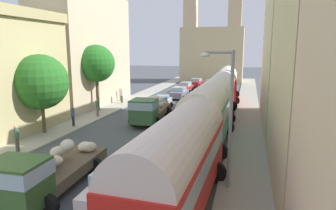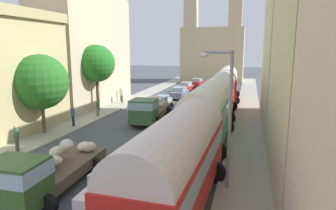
{
  "view_description": "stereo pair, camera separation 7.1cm",
  "coord_description": "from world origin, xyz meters",
  "views": [
    {
      "loc": [
        7.19,
        -4.79,
        6.6
      ],
      "look_at": [
        0.0,
        22.03,
        1.32
      ],
      "focal_mm": 32.18,
      "sensor_mm": 36.0,
      "label": 1
    },
    {
      "loc": [
        7.26,
        -4.77,
        6.6
      ],
      "look_at": [
        0.0,
        22.03,
        1.32
      ],
      "focal_mm": 32.18,
      "sensor_mm": 36.0,
      "label": 2
    }
  ],
  "objects": [
    {
      "name": "pedestrian_3",
      "position": [
        -6.83,
        16.83,
        1.07
      ],
      "size": [
        0.41,
        0.41,
        1.84
      ],
      "color": "#28213F",
      "rests_on": "ground"
    },
    {
      "name": "parked_bus_0",
      "position": [
        4.6,
        6.5,
        2.21
      ],
      "size": [
        3.54,
        9.68,
        4.03
      ],
      "color": "red",
      "rests_on": "ground"
    },
    {
      "name": "building_left_2",
      "position": [
        -11.05,
        26.61,
        6.31
      ],
      "size": [
        5.11,
        14.06,
        12.62
      ],
      "color": "beige",
      "rests_on": "ground"
    },
    {
      "name": "car_3",
      "position": [
        -1.44,
        46.42,
        0.74
      ],
      "size": [
        2.35,
        4.21,
        1.44
      ],
      "color": "#B32627",
      "rests_on": "ground"
    },
    {
      "name": "sidewalk_right",
      "position": [
        7.25,
        27.0,
        0.07
      ],
      "size": [
        2.5,
        70.0,
        0.14
      ],
      "primitive_type": "cube",
      "color": "#9B9A89",
      "rests_on": "ground"
    },
    {
      "name": "building_right_2",
      "position": [
        11.42,
        22.55,
        6.97
      ],
      "size": [
        5.84,
        12.71,
        13.93
      ],
      "color": "beige",
      "rests_on": "ground"
    },
    {
      "name": "car_2",
      "position": [
        -1.99,
        39.77,
        0.76
      ],
      "size": [
        2.25,
        4.28,
        1.51
      ],
      "color": "#B12B22",
      "rests_on": "ground"
    },
    {
      "name": "parked_bus_3",
      "position": [
        4.6,
        33.5,
        2.34
      ],
      "size": [
        3.46,
        8.35,
        4.21
      ],
      "color": "red",
      "rests_on": "ground"
    },
    {
      "name": "car_0",
      "position": [
        -1.89,
        26.21,
        0.74
      ],
      "size": [
        2.21,
        4.25,
        1.45
      ],
      "color": "beige",
      "rests_on": "ground"
    },
    {
      "name": "ground_plane",
      "position": [
        0.0,
        27.0,
        0.0
      ],
      "size": [
        154.0,
        154.0,
        0.0
      ],
      "primitive_type": "plane",
      "color": "#494D51"
    },
    {
      "name": "cargo_truck_1",
      "position": [
        -1.19,
        19.98,
        1.26
      ],
      "size": [
        3.16,
        7.5,
        2.4
      ],
      "color": "#345C34",
      "rests_on": "ground"
    },
    {
      "name": "car_5",
      "position": [
        1.99,
        20.39,
        0.82
      ],
      "size": [
        2.45,
        4.18,
        1.63
      ],
      "color": "#559158",
      "rests_on": "ground"
    },
    {
      "name": "cargo_truck_0",
      "position": [
        -1.39,
        5.81,
        1.21
      ],
      "size": [
        3.23,
        6.92,
        2.32
      ],
      "color": "#345928",
      "rests_on": "ground"
    },
    {
      "name": "pedestrian_0",
      "position": [
        -6.74,
        10.33,
        1.05
      ],
      "size": [
        0.45,
        0.45,
        1.83
      ],
      "color": "#554D48",
      "rests_on": "ground"
    },
    {
      "name": "car_7",
      "position": [
        1.44,
        42.84,
        0.82
      ],
      "size": [
        2.28,
        3.75,
        1.66
      ],
      "color": "#2D1C2E",
      "rests_on": "ground"
    },
    {
      "name": "pedestrian_1",
      "position": [
        -8.08,
        29.32,
        1.01
      ],
      "size": [
        0.33,
        0.33,
        1.74
      ],
      "color": "#7C7453",
      "rests_on": "ground"
    },
    {
      "name": "streetlamp_near",
      "position": [
        6.31,
        8.69,
        3.85
      ],
      "size": [
        1.51,
        0.28,
        6.5
      ],
      "color": "gray",
      "rests_on": "ground"
    },
    {
      "name": "distant_church",
      "position": [
        -0.0,
        55.76,
        6.39
      ],
      "size": [
        12.01,
        6.16,
        19.58
      ],
      "color": "#D1BC87",
      "rests_on": "ground"
    },
    {
      "name": "car_6",
      "position": [
        1.54,
        30.36,
        0.78
      ],
      "size": [
        2.3,
        4.24,
        1.52
      ],
      "color": "#281B2A",
      "rests_on": "ground"
    },
    {
      "name": "pedestrian_2",
      "position": [
        -7.3,
        28.0,
        1.03
      ],
      "size": [
        0.37,
        0.37,
        1.8
      ],
      "color": "#445040",
      "rests_on": "ground"
    },
    {
      "name": "roadside_tree_2",
      "position": [
        -7.9,
        23.19,
        5.02
      ],
      "size": [
        3.81,
        3.81,
        6.95
      ],
      "color": "brown",
      "rests_on": "ground"
    },
    {
      "name": "car_1",
      "position": [
        -1.57,
        33.58,
        0.78
      ],
      "size": [
        2.42,
        4.07,
        1.55
      ],
      "color": "gray",
      "rests_on": "ground"
    },
    {
      "name": "car_4",
      "position": [
        1.86,
        6.47,
        0.77
      ],
      "size": [
        2.38,
        4.24,
        1.52
      ],
      "color": "silver",
      "rests_on": "ground"
    },
    {
      "name": "parked_bus_1",
      "position": [
        4.6,
        15.5,
        2.33
      ],
      "size": [
        3.44,
        9.5,
        4.22
      ],
      "color": "#3B976E",
      "rests_on": "ground"
    },
    {
      "name": "pedestrian_4",
      "position": [
        -6.62,
        20.67,
        1.05
      ],
      "size": [
        0.52,
        0.52,
        1.85
      ],
      "color": "slate",
      "rests_on": "ground"
    },
    {
      "name": "sidewalk_left",
      "position": [
        -7.25,
        27.0,
        0.07
      ],
      "size": [
        2.5,
        70.0,
        0.14
      ],
      "primitive_type": "cube",
      "color": "#A7A598",
      "rests_on": "ground"
    },
    {
      "name": "parked_bus_2",
      "position": [
        4.6,
        24.5,
        2.31
      ],
      "size": [
        3.33,
        9.42,
        4.16
      ],
      "color": "red",
      "rests_on": "ground"
    },
    {
      "name": "roadside_tree_1",
      "position": [
        -7.9,
        14.49,
        4.08
      ],
      "size": [
        4.15,
        4.15,
        6.16
      ],
      "color": "brown",
      "rests_on": "ground"
    }
  ]
}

